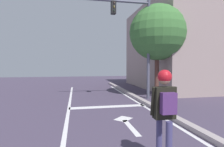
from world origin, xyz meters
TOP-DOWN VIEW (x-y plane):
  - lane_line_center at (-0.39, 6.00)m, footprint 0.12×20.00m
  - lane_line_curbside at (2.83, 6.00)m, footprint 0.12×20.00m
  - stop_bar at (1.30, 8.76)m, footprint 3.37×0.40m
  - lane_arrow_stem at (1.47, 6.06)m, footprint 0.16×1.40m
  - lane_arrow_head at (1.47, 6.91)m, footprint 0.71×0.71m
  - curb_strip at (3.08, 6.00)m, footprint 0.24×24.00m
  - skater at (1.43, 3.97)m, footprint 0.46×0.61m
  - traffic_signal_mast at (2.94, 10.26)m, footprint 3.92×0.34m
  - roadside_tree at (4.47, 10.76)m, footprint 3.15×3.15m
  - building_block at (10.31, 14.45)m, footprint 10.66×8.95m

SIDE VIEW (x-z plane):
  - lane_line_center at x=-0.39m, z-range 0.00..0.01m
  - lane_line_curbside at x=2.83m, z-range 0.00..0.01m
  - stop_bar at x=1.30m, z-range 0.00..0.01m
  - lane_arrow_stem at x=1.47m, z-range 0.00..0.01m
  - lane_arrow_head at x=1.47m, z-range 0.00..0.01m
  - curb_strip at x=3.08m, z-range 0.00..0.14m
  - skater at x=1.43m, z-range 0.30..1.95m
  - building_block at x=10.31m, z-range 0.00..6.42m
  - traffic_signal_mast at x=2.94m, z-range 0.92..6.33m
  - roadside_tree at x=4.47m, z-range 1.03..6.25m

